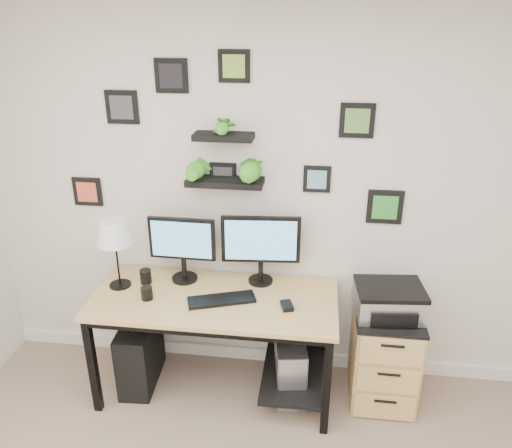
% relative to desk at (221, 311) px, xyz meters
% --- Properties ---
extents(room, '(4.00, 4.00, 4.00)m').
position_rel_desk_xyz_m(room, '(0.30, 0.32, -0.58)').
color(room, gray).
rests_on(room, ground).
extents(desk, '(1.60, 0.70, 0.75)m').
position_rel_desk_xyz_m(desk, '(0.00, 0.00, 0.00)').
color(desk, tan).
rests_on(desk, ground).
extents(monitor_left, '(0.45, 0.18, 0.46)m').
position_rel_desk_xyz_m(monitor_left, '(-0.29, 0.16, 0.39)').
color(monitor_left, black).
rests_on(monitor_left, desk).
extents(monitor_right, '(0.53, 0.18, 0.49)m').
position_rel_desk_xyz_m(monitor_right, '(0.24, 0.20, 0.41)').
color(monitor_right, black).
rests_on(monitor_right, desk).
extents(keyboard, '(0.45, 0.27, 0.02)m').
position_rel_desk_xyz_m(keyboard, '(0.02, -0.07, 0.13)').
color(keyboard, black).
rests_on(keyboard, desk).
extents(mouse, '(0.09, 0.12, 0.03)m').
position_rel_desk_xyz_m(mouse, '(0.44, -0.10, 0.14)').
color(mouse, black).
rests_on(mouse, desk).
extents(table_lamp, '(0.23, 0.23, 0.48)m').
position_rel_desk_xyz_m(table_lamp, '(-0.70, 0.03, 0.51)').
color(table_lamp, black).
rests_on(table_lamp, desk).
extents(mug, '(0.08, 0.08, 0.09)m').
position_rel_desk_xyz_m(mug, '(-0.46, -0.11, 0.17)').
color(mug, black).
rests_on(mug, desk).
extents(pen_cup, '(0.08, 0.08, 0.10)m').
position_rel_desk_xyz_m(pen_cup, '(-0.54, 0.09, 0.17)').
color(pen_cup, black).
rests_on(pen_cup, desk).
extents(pc_tower_black, '(0.25, 0.50, 0.49)m').
position_rel_desk_xyz_m(pc_tower_black, '(-0.59, -0.02, -0.38)').
color(pc_tower_black, black).
rests_on(pc_tower_black, ground).
extents(pc_tower_grey, '(0.26, 0.46, 0.44)m').
position_rel_desk_xyz_m(pc_tower_grey, '(0.47, 0.01, -0.41)').
color(pc_tower_grey, gray).
rests_on(pc_tower_grey, ground).
extents(file_cabinet, '(0.43, 0.53, 0.67)m').
position_rel_desk_xyz_m(file_cabinet, '(1.10, 0.06, -0.29)').
color(file_cabinet, tan).
rests_on(file_cabinet, ground).
extents(printer, '(0.45, 0.38, 0.19)m').
position_rel_desk_xyz_m(printer, '(1.09, 0.05, 0.14)').
color(printer, silver).
rests_on(printer, file_cabinet).
extents(wall_decor, '(2.24, 0.18, 1.07)m').
position_rel_desk_xyz_m(wall_decor, '(0.03, 0.26, 1.03)').
color(wall_decor, black).
rests_on(wall_decor, ground).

